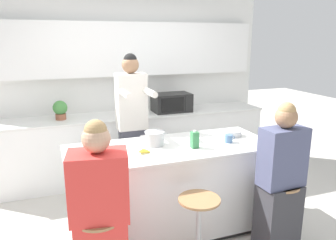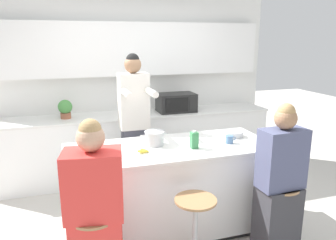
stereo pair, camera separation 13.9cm
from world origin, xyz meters
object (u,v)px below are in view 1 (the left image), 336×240
Objects in this scene: bar_stool_center at (198,234)px; microwave at (172,102)px; person_seated_near at (280,187)px; juice_carton at (195,140)px; person_wrapped_blanket at (100,218)px; potted_plant at (60,109)px; banana_bunch at (144,151)px; person_cooking at (132,130)px; coffee_cup_near at (229,139)px; fruit_bowl at (94,159)px; bar_stool_rightmost at (278,215)px; cooking_pot at (155,138)px; kitchen_island at (171,189)px.

microwave reaches higher than bar_stool_center.
juice_carton is at bearing 133.94° from person_seated_near.
person_wrapped_blanket is 2.63m from microwave.
juice_carton is (1.02, 0.56, 0.33)m from person_wrapped_blanket.
microwave is at bearing -1.45° from potted_plant.
bar_stool_center is at bearing 176.30° from person_seated_near.
juice_carton reaches higher than banana_bunch.
person_cooking is at bearing 83.03° from banana_bunch.
bar_stool_center is at bearing -135.97° from coffee_cup_near.
person_wrapped_blanket is 6.01× the size of fruit_bowl.
bar_stool_rightmost is 1.38m from cooking_pot.
juice_carton is (0.20, -0.12, 0.54)m from kitchen_island.
microwave is 2.15× the size of potted_plant.
person_wrapped_blanket is at bearing -130.98° from banana_bunch.
bar_stool_rightmost is (0.83, -0.66, -0.11)m from kitchen_island.
banana_bunch is 0.52× the size of potted_plant.
person_wrapped_blanket reaches higher than bar_stool_center.
bar_stool_center is at bearing 10.63° from person_wrapped_blanket.
person_seated_near is at bearing -71.99° from coffee_cup_near.
fruit_bowl is 1.80× the size of banana_bunch.
coffee_cup_near is at bearing 32.49° from person_wrapped_blanket.
person_wrapped_blanket is at bearing -93.88° from fruit_bowl.
juice_carton reaches higher than fruit_bowl.
person_seated_near reaches higher than banana_bunch.
person_seated_near reaches higher than person_wrapped_blanket.
bar_stool_rightmost is 0.87m from coffee_cup_near.
coffee_cup_near is 1.60m from microwave.
fruit_bowl is 2.18m from microwave.
juice_carton is (0.98, 0.07, 0.04)m from fruit_bowl.
person_seated_near reaches higher than bar_stool_rightmost.
person_seated_near is (-0.03, -0.03, 0.30)m from bar_stool_rightmost.
person_cooking is at bearing -136.39° from microwave.
kitchen_island is 11.68× the size of juice_carton.
fruit_bowl is (0.03, 0.50, 0.29)m from person_wrapped_blanket.
coffee_cup_near is at bearing -45.93° from potted_plant.
microwave is (0.58, 2.18, 0.70)m from bar_stool_center.
person_cooking is 1.26× the size of person_wrapped_blanket.
potted_plant reaches higher than banana_bunch.
potted_plant is (-1.78, 2.23, 0.40)m from person_seated_near.
cooking_pot is (0.06, -0.68, 0.08)m from person_cooking.
microwave reaches higher than cooking_pot.
banana_bunch is at bearing 178.32° from juice_carton.
juice_carton is 1.67m from microwave.
cooking_pot is 0.70m from fruit_bowl.
juice_carton is at bearing -102.95° from microwave.
potted_plant reaches higher than bar_stool_center.
bar_stool_center is 1.01m from cooking_pot.
cooking_pot is 0.26m from banana_bunch.
person_cooking is (-1.03, 1.43, 0.56)m from bar_stool_rightmost.
bar_stool_center is 2.89× the size of fruit_bowl.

